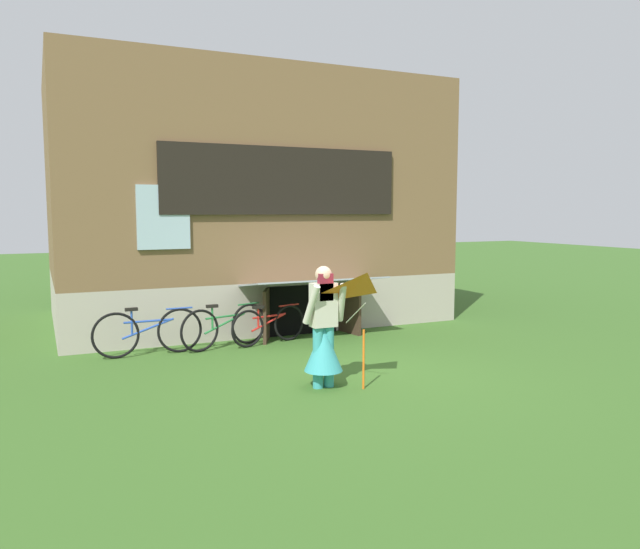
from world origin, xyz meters
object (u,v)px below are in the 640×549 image
bicycle_red (269,325)px  bicycle_green (225,326)px  kite (367,300)px  person (324,337)px  bicycle_blue (148,332)px

bicycle_red → bicycle_green: size_ratio=0.91×
kite → person: bearing=125.3°
person → bicycle_blue: 3.41m
kite → bicycle_red: kite is taller
person → kite: person is taller
kite → bicycle_green: bearing=105.1°
kite → bicycle_green: 3.62m
bicycle_red → bicycle_blue: size_ratio=0.85×
kite → bicycle_red: 3.49m
person → bicycle_blue: (-1.84, 2.85, -0.30)m
person → bicycle_blue: person is taller
bicycle_red → bicycle_blue: 2.10m
kite → bicycle_red: (-0.11, 3.37, -0.89)m
bicycle_green → bicycle_blue: size_ratio=0.93×
bicycle_blue → bicycle_green: bearing=0.4°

